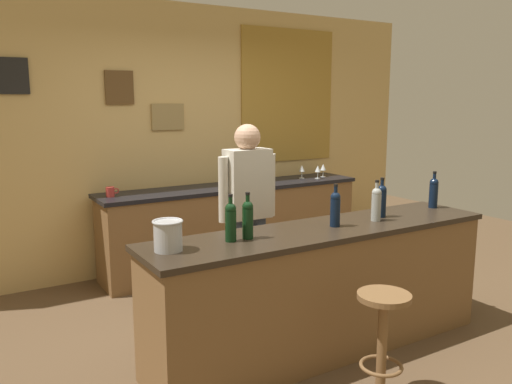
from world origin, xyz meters
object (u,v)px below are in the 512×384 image
wine_bottle_a (231,220)px  wine_bottle_d (376,203)px  bar_stool (383,329)px  coffee_mug (110,192)px  ice_bucket (168,235)px  wine_glass_c (323,168)px  wine_bottle_b (248,218)px  wine_glass_b (318,169)px  wine_bottle_e (382,200)px  wine_glass_a (302,169)px  wine_bottle_c (335,208)px  bartender (248,208)px  wine_bottle_f (434,192)px

wine_bottle_a → wine_bottle_d: same height
bar_stool → wine_bottle_d: 1.06m
wine_bottle_d → coffee_mug: 2.51m
ice_bucket → wine_glass_c: size_ratio=1.21×
bar_stool → wine_bottle_a: 1.13m
wine_bottle_b → wine_glass_b: bearing=42.9°
bar_stool → wine_bottle_a: (-0.63, 0.73, 0.60)m
wine_bottle_e → wine_glass_b: wine_bottle_e is taller
wine_bottle_a → bar_stool: bearing=-48.9°
wine_glass_c → wine_bottle_b: bearing=-137.8°
wine_bottle_e → ice_bucket: bearing=-179.8°
wine_bottle_a → wine_glass_c: 3.09m
ice_bucket → coffee_mug: ice_bucket is taller
wine_bottle_b → wine_bottle_e: (1.19, 0.01, 0.00)m
bar_stool → wine_glass_a: wine_glass_a is taller
wine_bottle_c → wine_bottle_d: size_ratio=1.00×
wine_glass_c → coffee_mug: (-2.53, 0.03, -0.06)m
wine_glass_a → bartender: bearing=-139.1°
wine_bottle_b → wine_bottle_e: size_ratio=1.00×
wine_glass_a → coffee_mug: size_ratio=1.24×
wine_glass_a → wine_bottle_c: bearing=-120.7°
bartender → wine_bottle_c: 0.84m
wine_bottle_f → wine_glass_c: wine_bottle_f is taller
wine_bottle_a → wine_bottle_b: (0.13, 0.00, 0.00)m
wine_bottle_d → wine_glass_a: 2.28m
wine_glass_b → wine_bottle_c: bearing=-125.0°
wine_glass_c → coffee_mug: 2.53m
wine_bottle_b → wine_glass_c: (2.22, 2.01, -0.05)m
wine_bottle_c → wine_glass_a: bearing=59.3°
wine_bottle_c → coffee_mug: bearing=115.9°
bar_stool → wine_glass_b: bearing=59.5°
wine_bottle_c → wine_glass_b: wine_bottle_c is taller
bartender → wine_bottle_a: 0.95m
ice_bucket → bartender: bearing=37.2°
bar_stool → wine_bottle_b: wine_bottle_b is taller
wine_bottle_e → wine_bottle_f: size_ratio=1.00×
bartender → wine_glass_c: bartender is taller
bartender → wine_bottle_c: (0.25, -0.79, 0.12)m
wine_bottle_c → wine_bottle_e: (0.50, 0.05, 0.00)m
wine_bottle_d → wine_bottle_c: bearing=176.8°
wine_bottle_d → wine_glass_a: size_ratio=1.97×
bar_stool → wine_bottle_c: 0.93m
wine_glass_a → wine_glass_b: 0.19m
wine_bottle_c → wine_glass_c: (1.52, 2.05, -0.05)m
wine_bottle_a → coffee_mug: bearing=95.3°
wine_bottle_d → wine_bottle_e: bearing=30.3°
wine_bottle_b → ice_bucket: bearing=179.3°
wine_bottle_f → wine_glass_b: bearing=82.2°
coffee_mug → wine_glass_a: bearing=0.3°
wine_bottle_f → coffee_mug: 2.92m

